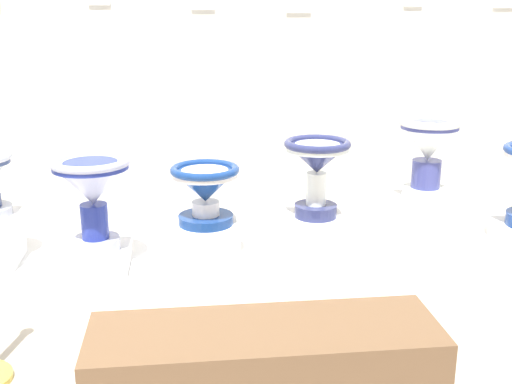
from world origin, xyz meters
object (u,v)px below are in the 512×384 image
Objects in this scene: plinth_block_central_ornate at (97,258)px; info_placard_fourth at (299,0)px; antique_toilet_slender_white at (205,187)px; antique_toilet_central_ornate at (92,186)px; antique_toilet_rightmost at (317,162)px; plinth_block_slender_white at (206,242)px; museum_bench at (265,382)px; plinth_block_leftmost at (422,220)px; antique_toilet_leftmost at (428,147)px; plinth_block_rightmost at (315,234)px.

plinth_block_central_ornate is 1.76m from info_placard_fourth.
antique_toilet_slender_white reaches higher than plinth_block_central_ornate.
antique_toilet_slender_white is at bearing 2.55° from antique_toilet_central_ornate.
antique_toilet_rightmost reaches higher than plinth_block_central_ornate.
info_placard_fourth reaches higher than plinth_block_slender_white.
plinth_block_slender_white is at bearing 96.27° from museum_bench.
plinth_block_central_ornate is 1.10× the size of antique_toilet_slender_white.
antique_toilet_rightmost is 0.36× the size of museum_bench.
antique_toilet_central_ornate is 0.56m from antique_toilet_slender_white.
antique_toilet_central_ornate is at bearing -155.50° from info_placard_fourth.
antique_toilet_central_ornate is at bearing -177.45° from plinth_block_slender_white.
museum_bench reaches higher than plinth_block_leftmost.
plinth_block_leftmost is at bearing 8.68° from antique_toilet_rightmost.
antique_toilet_leftmost reaches higher than antique_toilet_slender_white.
plinth_block_rightmost is at bearing 2.90° from plinth_block_central_ornate.
antique_toilet_leftmost is at bearing 4.98° from antique_toilet_central_ornate.
plinth_block_leftmost is at bearing 4.98° from plinth_block_central_ornate.
museum_bench is at bearing -103.21° from info_placard_fourth.
museum_bench is (0.70, -1.25, 0.04)m from plinth_block_central_ornate.
antique_toilet_slender_white is 0.99× the size of plinth_block_rightmost.
museum_bench is at bearing -108.65° from plinth_block_rightmost.
antique_toilet_leftmost is at bearing 4.98° from plinth_block_central_ornate.
antique_toilet_central_ornate is 1.19m from plinth_block_rightmost.
antique_toilet_leftmost reaches higher than plinth_block_central_ornate.
plinth_block_central_ornate is at bearing -177.10° from plinth_block_rightmost.
plinth_block_rightmost is 0.95× the size of plinth_block_leftmost.
antique_toilet_central_ornate is 1.35× the size of plinth_block_rightmost.
antique_toilet_slender_white is 0.31× the size of museum_bench.
plinth_block_rightmost is 0.86× the size of antique_toilet_rightmost.
antique_toilet_leftmost is at bearing 8.68° from plinth_block_rightmost.
antique_toilet_rightmost reaches higher than plinth_block_slender_white.
antique_toilet_central_ornate is 0.65m from plinth_block_slender_white.
antique_toilet_rightmost reaches higher than plinth_block_leftmost.
plinth_block_slender_white is 1.29m from museum_bench.
antique_toilet_leftmost is (1.78, 0.15, 0.51)m from plinth_block_central_ornate.
antique_toilet_leftmost reaches higher than plinth_block_slender_white.
antique_toilet_rightmost is 1.10× the size of plinth_block_leftmost.
plinth_block_leftmost is 0.84× the size of antique_toilet_leftmost.
antique_toilet_rightmost reaches higher than antique_toilet_slender_white.
antique_toilet_leftmost is at bearing 52.59° from museum_bench.
antique_toilet_central_ornate is 1.15m from antique_toilet_rightmost.
antique_toilet_central_ornate reaches higher than plinth_block_rightmost.
plinth_block_central_ornate is 0.38m from antique_toilet_central_ornate.
plinth_block_leftmost is at bearing 0.00° from antique_toilet_leftmost.
plinth_block_rightmost is (1.14, 0.06, 0.06)m from plinth_block_central_ornate.
museum_bench is at bearing -108.65° from antique_toilet_rightmost.
antique_toilet_central_ornate is 1.81m from plinth_block_leftmost.
antique_toilet_leftmost is (0.63, 0.10, 0.45)m from plinth_block_rightmost.
antique_toilet_central_ornate is 1.51m from info_placard_fourth.
antique_toilet_slender_white is at bearing -176.78° from antique_toilet_rightmost.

